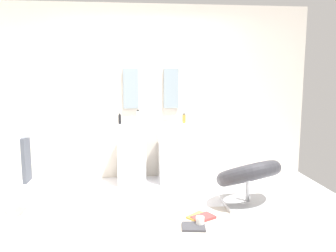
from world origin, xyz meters
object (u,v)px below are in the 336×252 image
magazine_charcoal (194,227)px  coffee_mug (200,221)px  soap_bottle_black (120,119)px  soap_bottle_clear (138,117)px  towel_rack (24,162)px  magazine_ochre (199,217)px  pedestal_sink_right (173,151)px  soap_bottle_amber (184,119)px  pedestal_sink_left (132,152)px  lounge_chair (248,178)px  magazine_red (203,218)px

magazine_charcoal → coffee_mug: (0.08, 0.04, 0.04)m
soap_bottle_black → soap_bottle_clear: (0.26, 0.04, 0.02)m
towel_rack → coffee_mug: (1.88, -0.46, -0.57)m
towel_rack → magazine_ochre: (1.90, -0.26, -0.61)m
towel_rack → magazine_ochre: 2.02m
pedestal_sink_right → soap_bottle_clear: soap_bottle_clear is taller
towel_rack → soap_bottle_black: soap_bottle_black is taller
magazine_charcoal → towel_rack: bearing=171.3°
magazine_charcoal → soap_bottle_amber: size_ratio=1.68×
coffee_mug → pedestal_sink_left: bearing=114.5°
lounge_chair → magazine_charcoal: (-0.76, -0.55, -0.33)m
soap_bottle_amber → soap_bottle_clear: bearing=175.8°
magazine_ochre → soap_bottle_black: soap_bottle_black is taller
magazine_red → soap_bottle_black: size_ratio=1.67×
pedestal_sink_right → soap_bottle_black: bearing=179.6°
soap_bottle_clear → pedestal_sink_right: bearing=-5.0°
magazine_ochre → coffee_mug: (-0.02, -0.20, 0.04)m
lounge_chair → soap_bottle_black: (-1.55, 1.05, 0.59)m
pedestal_sink_right → towel_rack: bearing=-148.5°
coffee_mug → soap_bottle_amber: 1.78m
towel_rack → soap_bottle_clear: (1.27, 1.13, 0.34)m
pedestal_sink_right → soap_bottle_amber: 0.51m
soap_bottle_black → soap_bottle_amber: (0.93, -0.01, -0.00)m
towel_rack → magazine_charcoal: towel_rack is taller
pedestal_sink_right → soap_bottle_black: 0.91m
pedestal_sink_right → magazine_red: size_ratio=3.87×
towel_rack → soap_bottle_clear: size_ratio=4.80×
lounge_chair → magazine_charcoal: lounge_chair is taller
magazine_charcoal → magazine_ochre: (0.10, 0.25, -0.00)m
lounge_chair → towel_rack: bearing=-179.0°
pedestal_sink_right → coffee_mug: pedestal_sink_right is taller
soap_bottle_amber → magazine_charcoal: bearing=-94.8°
lounge_chair → soap_bottle_black: soap_bottle_black is taller
magazine_red → pedestal_sink_right: bearing=67.5°
pedestal_sink_left → magazine_ochre: (0.73, -1.35, -0.44)m
pedestal_sink_left → coffee_mug: size_ratio=10.04×
pedestal_sink_left → magazine_red: bearing=-60.8°
magazine_charcoal → coffee_mug: 0.10m
pedestal_sink_right → magazine_charcoal: 1.66m
pedestal_sink_left → pedestal_sink_right: 0.61m
magazine_ochre → magazine_red: magazine_red is taller
soap_bottle_black → soap_bottle_clear: size_ratio=0.76×
lounge_chair → coffee_mug: bearing=-143.3°
soap_bottle_amber → coffee_mug: bearing=-92.1°
coffee_mug → soap_bottle_clear: size_ratio=0.49×
lounge_chair → soap_bottle_clear: bearing=139.8°
pedestal_sink_right → coffee_mug: size_ratio=10.04×
soap_bottle_amber → lounge_chair: bearing=-59.1°
magazine_ochre → towel_rack: bearing=132.4°
pedestal_sink_left → towel_rack: pedestal_sink_left is taller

